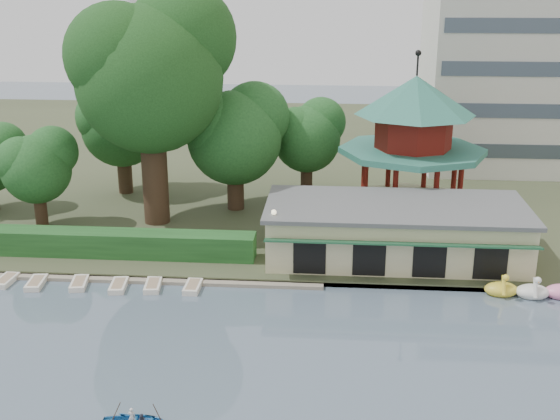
# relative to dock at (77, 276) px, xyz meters

# --- Properties ---
(shore) EXTENTS (220.00, 70.00, 0.40)m
(shore) POSITION_rel_dock_xyz_m (12.00, 34.80, 0.08)
(shore) COLOR #424930
(shore) RESTS_ON ground
(embankment) EXTENTS (220.00, 0.60, 0.30)m
(embankment) POSITION_rel_dock_xyz_m (12.00, 0.10, 0.03)
(embankment) COLOR gray
(embankment) RESTS_ON ground
(dock) EXTENTS (34.00, 1.60, 0.24)m
(dock) POSITION_rel_dock_xyz_m (0.00, 0.00, 0.00)
(dock) COLOR gray
(dock) RESTS_ON ground
(boathouse) EXTENTS (18.60, 9.39, 3.90)m
(boathouse) POSITION_rel_dock_xyz_m (22.00, 4.77, 2.25)
(boathouse) COLOR beige
(boathouse) RESTS_ON shore
(pavilion) EXTENTS (12.40, 12.40, 13.50)m
(pavilion) POSITION_rel_dock_xyz_m (24.00, 14.80, 7.36)
(pavilion) COLOR beige
(pavilion) RESTS_ON shore
(hedge) EXTENTS (30.00, 2.00, 1.80)m
(hedge) POSITION_rel_dock_xyz_m (-3.00, 3.30, 1.18)
(hedge) COLOR #235925
(hedge) RESTS_ON shore
(lamp_post) EXTENTS (0.36, 0.36, 4.28)m
(lamp_post) POSITION_rel_dock_xyz_m (13.50, 1.80, 3.22)
(lamp_post) COLOR black
(lamp_post) RESTS_ON shore
(big_tree) EXTENTS (12.75, 11.88, 19.10)m
(big_tree) POSITION_rel_dock_xyz_m (3.16, 10.99, 12.98)
(big_tree) COLOR #3A281C
(big_tree) RESTS_ON shore
(small_trees) EXTENTS (39.79, 16.63, 10.95)m
(small_trees) POSITION_rel_dock_xyz_m (-0.13, 14.86, 6.50)
(small_trees) COLOR #3A281C
(small_trees) RESTS_ON shore
(moored_rowboats) EXTENTS (24.43, 2.74, 0.36)m
(moored_rowboats) POSITION_rel_dock_xyz_m (-3.30, -1.40, 0.06)
(moored_rowboats) COLOR white
(moored_rowboats) RESTS_ON ground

